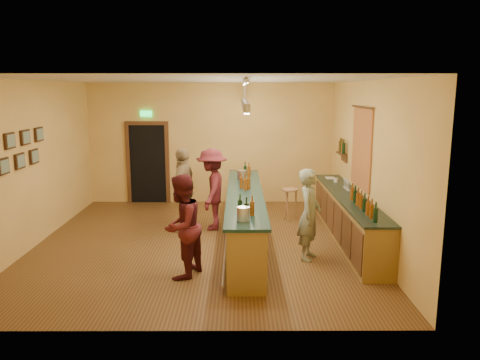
{
  "coord_description": "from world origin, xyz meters",
  "views": [
    {
      "loc": [
        0.74,
        -8.98,
        3.01
      ],
      "look_at": [
        0.77,
        0.2,
        1.24
      ],
      "focal_mm": 35.0,
      "sensor_mm": 36.0,
      "label": 1
    }
  ],
  "objects_px": {
    "customer_c": "(212,189)",
    "back_counter": "(348,217)",
    "tasting_bar": "(245,213)",
    "bartender": "(309,214)",
    "customer_a": "(181,226)",
    "bar_stool": "(290,195)",
    "customer_b": "(184,190)"
  },
  "relations": [
    {
      "from": "customer_b",
      "to": "bar_stool",
      "type": "bearing_deg",
      "value": 120.65
    },
    {
      "from": "back_counter",
      "to": "bartender",
      "type": "bearing_deg",
      "value": -131.83
    },
    {
      "from": "tasting_bar",
      "to": "customer_c",
      "type": "xyz_separation_m",
      "value": [
        -0.7,
        0.97,
        0.28
      ]
    },
    {
      "from": "back_counter",
      "to": "customer_b",
      "type": "relative_size",
      "value": 2.51
    },
    {
      "from": "back_counter",
      "to": "customer_a",
      "type": "relative_size",
      "value": 2.68
    },
    {
      "from": "back_counter",
      "to": "tasting_bar",
      "type": "height_order",
      "value": "tasting_bar"
    },
    {
      "from": "bartender",
      "to": "customer_b",
      "type": "height_order",
      "value": "customer_b"
    },
    {
      "from": "tasting_bar",
      "to": "customer_b",
      "type": "relative_size",
      "value": 2.82
    },
    {
      "from": "tasting_bar",
      "to": "customer_b",
      "type": "xyz_separation_m",
      "value": [
        -1.31,
        0.88,
        0.3
      ]
    },
    {
      "from": "tasting_bar",
      "to": "customer_a",
      "type": "relative_size",
      "value": 3.0
    },
    {
      "from": "customer_c",
      "to": "bar_stool",
      "type": "xyz_separation_m",
      "value": [
        1.78,
        0.65,
        -0.28
      ]
    },
    {
      "from": "tasting_bar",
      "to": "bar_stool",
      "type": "xyz_separation_m",
      "value": [
        1.08,
        1.63,
        0.01
      ]
    },
    {
      "from": "tasting_bar",
      "to": "customer_a",
      "type": "bearing_deg",
      "value": -121.43
    },
    {
      "from": "bartender",
      "to": "bar_stool",
      "type": "height_order",
      "value": "bartender"
    },
    {
      "from": "back_counter",
      "to": "bartender",
      "type": "xyz_separation_m",
      "value": [
        -0.96,
        -1.07,
        0.34
      ]
    },
    {
      "from": "bar_stool",
      "to": "back_counter",
      "type": "bearing_deg",
      "value": -54.51
    },
    {
      "from": "bar_stool",
      "to": "customer_a",
      "type": "bearing_deg",
      "value": -122.43
    },
    {
      "from": "customer_b",
      "to": "bar_stool",
      "type": "height_order",
      "value": "customer_b"
    },
    {
      "from": "tasting_bar",
      "to": "bar_stool",
      "type": "relative_size",
      "value": 6.74
    },
    {
      "from": "customer_a",
      "to": "customer_c",
      "type": "height_order",
      "value": "customer_c"
    },
    {
      "from": "customer_a",
      "to": "bar_stool",
      "type": "relative_size",
      "value": 2.25
    },
    {
      "from": "tasting_bar",
      "to": "customer_a",
      "type": "height_order",
      "value": "customer_a"
    },
    {
      "from": "bartender",
      "to": "tasting_bar",
      "type": "bearing_deg",
      "value": 72.16
    },
    {
      "from": "customer_b",
      "to": "bar_stool",
      "type": "xyz_separation_m",
      "value": [
        2.38,
        0.75,
        -0.29
      ]
    },
    {
      "from": "customer_a",
      "to": "customer_c",
      "type": "xyz_separation_m",
      "value": [
        0.34,
        2.68,
        0.04
      ]
    },
    {
      "from": "customer_c",
      "to": "back_counter",
      "type": "bearing_deg",
      "value": 78.33
    },
    {
      "from": "back_counter",
      "to": "customer_c",
      "type": "height_order",
      "value": "customer_c"
    },
    {
      "from": "tasting_bar",
      "to": "bartender",
      "type": "distance_m",
      "value": 1.47
    },
    {
      "from": "tasting_bar",
      "to": "customer_c",
      "type": "height_order",
      "value": "customer_c"
    },
    {
      "from": "bartender",
      "to": "bar_stool",
      "type": "relative_size",
      "value": 2.18
    },
    {
      "from": "tasting_bar",
      "to": "customer_c",
      "type": "distance_m",
      "value": 1.23
    },
    {
      "from": "customer_c",
      "to": "tasting_bar",
      "type": "bearing_deg",
      "value": 39.92
    }
  ]
}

